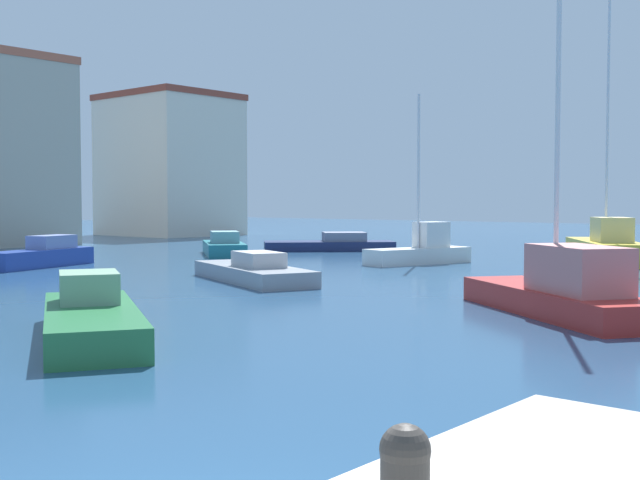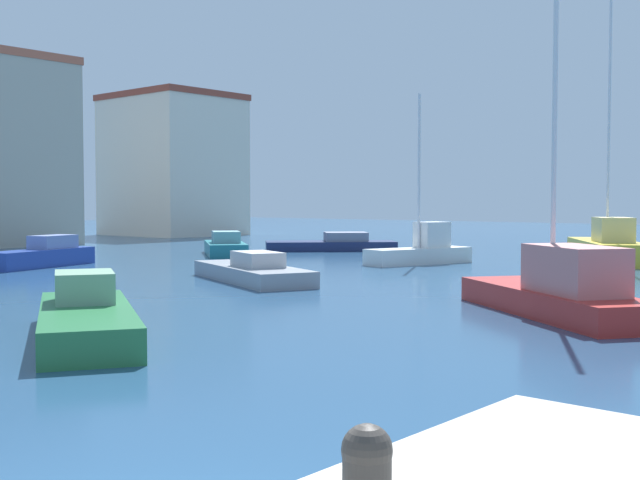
{
  "view_description": "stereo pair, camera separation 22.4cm",
  "coord_description": "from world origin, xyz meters",
  "px_view_note": "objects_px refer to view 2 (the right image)",
  "views": [
    {
      "loc": [
        -3.64,
        -4.55,
        2.79
      ],
      "look_at": [
        20.73,
        16.37,
        1.24
      ],
      "focal_mm": 44.85,
      "sensor_mm": 36.0,
      "label": 1
    },
    {
      "loc": [
        -3.5,
        -4.72,
        2.79
      ],
      "look_at": [
        20.73,
        16.37,
        1.24
      ],
      "focal_mm": 44.85,
      "sensor_mm": 36.0,
      "label": 2
    }
  ],
  "objects_px": {
    "motorboat_green_mid_harbor": "(86,318)",
    "sailboat_yellow_distant_north": "(608,246)",
    "motorboat_teal_outer_mooring": "(225,246)",
    "motorboat_grey_inner_mooring": "(253,271)",
    "mooring_bollard": "(367,474)",
    "motorboat_blue_near_pier": "(43,255)",
    "sailboat_white_far_right": "(422,250)",
    "sailboat_red_distant_east": "(559,290)",
    "motorboat_navy_center_channel": "(334,244)"
  },
  "relations": [
    {
      "from": "motorboat_grey_inner_mooring",
      "to": "sailboat_yellow_distant_north",
      "type": "bearing_deg",
      "value": -19.35
    },
    {
      "from": "motorboat_navy_center_channel",
      "to": "sailboat_white_far_right",
      "type": "distance_m",
      "value": 10.39
    },
    {
      "from": "mooring_bollard",
      "to": "sailboat_yellow_distant_north",
      "type": "relative_size",
      "value": 0.04
    },
    {
      "from": "mooring_bollard",
      "to": "sailboat_red_distant_east",
      "type": "relative_size",
      "value": 0.06
    },
    {
      "from": "motorboat_grey_inner_mooring",
      "to": "motorboat_teal_outer_mooring",
      "type": "bearing_deg",
      "value": 51.65
    },
    {
      "from": "mooring_bollard",
      "to": "motorboat_grey_inner_mooring",
      "type": "height_order",
      "value": "mooring_bollard"
    },
    {
      "from": "mooring_bollard",
      "to": "sailboat_yellow_distant_north",
      "type": "distance_m",
      "value": 35.11
    },
    {
      "from": "motorboat_navy_center_channel",
      "to": "motorboat_green_mid_harbor",
      "type": "xyz_separation_m",
      "value": [
        -25.63,
        -14.94,
        0.05
      ]
    },
    {
      "from": "sailboat_white_far_right",
      "to": "sailboat_yellow_distant_north",
      "type": "relative_size",
      "value": 0.57
    },
    {
      "from": "motorboat_green_mid_harbor",
      "to": "motorboat_navy_center_channel",
      "type": "bearing_deg",
      "value": 30.24
    },
    {
      "from": "motorboat_teal_outer_mooring",
      "to": "sailboat_white_far_right",
      "type": "bearing_deg",
      "value": -81.01
    },
    {
      "from": "sailboat_white_far_right",
      "to": "motorboat_teal_outer_mooring",
      "type": "height_order",
      "value": "sailboat_white_far_right"
    },
    {
      "from": "mooring_bollard",
      "to": "sailboat_white_far_right",
      "type": "bearing_deg",
      "value": 33.27
    },
    {
      "from": "motorboat_blue_near_pier",
      "to": "sailboat_white_far_right",
      "type": "bearing_deg",
      "value": -43.23
    },
    {
      "from": "sailboat_red_distant_east",
      "to": "motorboat_grey_inner_mooring",
      "type": "relative_size",
      "value": 1.29
    },
    {
      "from": "motorboat_teal_outer_mooring",
      "to": "sailboat_yellow_distant_north",
      "type": "xyz_separation_m",
      "value": [
        8.17,
        -17.02,
        0.28
      ]
    },
    {
      "from": "motorboat_teal_outer_mooring",
      "to": "motorboat_grey_inner_mooring",
      "type": "height_order",
      "value": "motorboat_teal_outer_mooring"
    },
    {
      "from": "motorboat_blue_near_pier",
      "to": "motorboat_grey_inner_mooring",
      "type": "bearing_deg",
      "value": -82.47
    },
    {
      "from": "motorboat_green_mid_harbor",
      "to": "sailboat_yellow_distant_north",
      "type": "relative_size",
      "value": 0.47
    },
    {
      "from": "mooring_bollard",
      "to": "sailboat_red_distant_east",
      "type": "height_order",
      "value": "sailboat_red_distant_east"
    },
    {
      "from": "sailboat_red_distant_east",
      "to": "motorboat_teal_outer_mooring",
      "type": "relative_size",
      "value": 1.57
    },
    {
      "from": "motorboat_blue_near_pier",
      "to": "motorboat_navy_center_channel",
      "type": "bearing_deg",
      "value": -7.04
    },
    {
      "from": "sailboat_red_distant_east",
      "to": "motorboat_blue_near_pier",
      "type": "bearing_deg",
      "value": 91.06
    },
    {
      "from": "sailboat_white_far_right",
      "to": "sailboat_yellow_distant_north",
      "type": "xyz_separation_m",
      "value": [
        6.42,
        -5.93,
        0.09
      ]
    },
    {
      "from": "motorboat_navy_center_channel",
      "to": "motorboat_teal_outer_mooring",
      "type": "xyz_separation_m",
      "value": [
        -6.56,
        1.88,
        0.07
      ]
    },
    {
      "from": "mooring_bollard",
      "to": "motorboat_navy_center_channel",
      "type": "relative_size",
      "value": 0.08
    },
    {
      "from": "sailboat_red_distant_east",
      "to": "sailboat_white_far_right",
      "type": "height_order",
      "value": "sailboat_red_distant_east"
    },
    {
      "from": "sailboat_yellow_distant_north",
      "to": "sailboat_white_far_right",
      "type": "bearing_deg",
      "value": 137.26
    },
    {
      "from": "sailboat_white_far_right",
      "to": "sailboat_yellow_distant_north",
      "type": "height_order",
      "value": "sailboat_yellow_distant_north"
    },
    {
      "from": "motorboat_blue_near_pier",
      "to": "motorboat_green_mid_harbor",
      "type": "bearing_deg",
      "value": -117.38
    },
    {
      "from": "sailboat_white_far_right",
      "to": "motorboat_blue_near_pier",
      "type": "relative_size",
      "value": 1.38
    },
    {
      "from": "mooring_bollard",
      "to": "sailboat_white_far_right",
      "type": "relative_size",
      "value": 0.07
    },
    {
      "from": "sailboat_red_distant_east",
      "to": "sailboat_white_far_right",
      "type": "bearing_deg",
      "value": 45.35
    },
    {
      "from": "motorboat_teal_outer_mooring",
      "to": "sailboat_yellow_distant_north",
      "type": "height_order",
      "value": "sailboat_yellow_distant_north"
    },
    {
      "from": "motorboat_green_mid_harbor",
      "to": "motorboat_teal_outer_mooring",
      "type": "relative_size",
      "value": 1.1
    },
    {
      "from": "mooring_bollard",
      "to": "motorboat_navy_center_channel",
      "type": "xyz_separation_m",
      "value": [
        31.52,
        26.74,
        -1.02
      ]
    },
    {
      "from": "motorboat_teal_outer_mooring",
      "to": "motorboat_green_mid_harbor",
      "type": "bearing_deg",
      "value": -138.58
    },
    {
      "from": "sailboat_red_distant_east",
      "to": "motorboat_grey_inner_mooring",
      "type": "xyz_separation_m",
      "value": [
        1.06,
        11.75,
        -0.3
      ]
    },
    {
      "from": "sailboat_yellow_distant_north",
      "to": "motorboat_grey_inner_mooring",
      "type": "xyz_separation_m",
      "value": [
        -16.93,
        5.95,
        -0.37
      ]
    },
    {
      "from": "sailboat_white_far_right",
      "to": "motorboat_blue_near_pier",
      "type": "bearing_deg",
      "value": 136.77
    },
    {
      "from": "motorboat_blue_near_pier",
      "to": "sailboat_yellow_distant_north",
      "type": "distance_m",
      "value": 25.22
    },
    {
      "from": "motorboat_green_mid_harbor",
      "to": "sailboat_white_far_right",
      "type": "bearing_deg",
      "value": 15.38
    },
    {
      "from": "motorboat_green_mid_harbor",
      "to": "motorboat_teal_outer_mooring",
      "type": "xyz_separation_m",
      "value": [
        19.07,
        16.82,
        0.03
      ]
    },
    {
      "from": "motorboat_navy_center_channel",
      "to": "motorboat_green_mid_harbor",
      "type": "height_order",
      "value": "motorboat_green_mid_harbor"
    },
    {
      "from": "motorboat_navy_center_channel",
      "to": "motorboat_blue_near_pier",
      "type": "height_order",
      "value": "motorboat_blue_near_pier"
    },
    {
      "from": "motorboat_grey_inner_mooring",
      "to": "mooring_bollard",
      "type": "bearing_deg",
      "value": -132.71
    },
    {
      "from": "sailboat_red_distant_east",
      "to": "motorboat_blue_near_pier",
      "type": "relative_size",
      "value": 1.61
    },
    {
      "from": "motorboat_navy_center_channel",
      "to": "motorboat_teal_outer_mooring",
      "type": "bearing_deg",
      "value": 163.99
    },
    {
      "from": "sailboat_yellow_distant_north",
      "to": "motorboat_grey_inner_mooring",
      "type": "distance_m",
      "value": 17.95
    },
    {
      "from": "sailboat_red_distant_east",
      "to": "sailboat_yellow_distant_north",
      "type": "height_order",
      "value": "sailboat_yellow_distant_north"
    }
  ]
}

